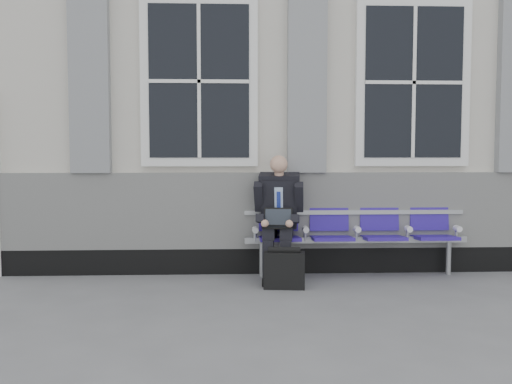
{
  "coord_description": "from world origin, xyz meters",
  "views": [
    {
      "loc": [
        -1.79,
        -5.22,
        1.44
      ],
      "look_at": [
        -1.52,
        0.9,
        1.01
      ],
      "focal_mm": 40.0,
      "sensor_mm": 36.0,
      "label": 1
    }
  ],
  "objects": [
    {
      "name": "ground",
      "position": [
        0.0,
        0.0,
        0.0
      ],
      "size": [
        70.0,
        70.0,
        0.0
      ],
      "primitive_type": "plane",
      "color": "slate",
      "rests_on": "ground"
    },
    {
      "name": "station_building",
      "position": [
        -0.02,
        3.47,
        2.22
      ],
      "size": [
        14.4,
        4.4,
        4.49
      ],
      "color": "beige",
      "rests_on": "ground"
    },
    {
      "name": "bench",
      "position": [
        -0.33,
        1.32,
        0.55
      ],
      "size": [
        2.6,
        0.47,
        0.91
      ],
      "color": "#9EA0A3",
      "rests_on": "ground"
    },
    {
      "name": "businessman",
      "position": [
        -1.25,
        1.19,
        0.76
      ],
      "size": [
        0.59,
        0.79,
        1.4
      ],
      "color": "black",
      "rests_on": "ground"
    },
    {
      "name": "briefcase",
      "position": [
        -1.23,
        0.7,
        0.2
      ],
      "size": [
        0.45,
        0.23,
        0.44
      ],
      "color": "black",
      "rests_on": "ground"
    }
  ]
}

